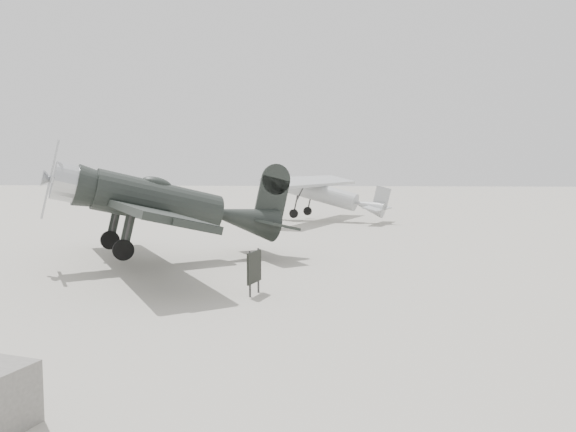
# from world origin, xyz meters

# --- Properties ---
(ground) EXTENTS (160.00, 160.00, 0.00)m
(ground) POSITION_xyz_m (0.00, 0.00, 0.00)
(ground) COLOR gray
(ground) RESTS_ON ground
(lowwing_monoplane) EXTENTS (9.29, 11.02, 3.78)m
(lowwing_monoplane) POSITION_xyz_m (-2.62, 0.99, 2.00)
(lowwing_monoplane) COLOR black
(lowwing_monoplane) RESTS_ON ground
(highwing_monoplane) EXTENTS (7.79, 10.70, 3.08)m
(highwing_monoplane) POSITION_xyz_m (2.35, 16.55, 1.93)
(highwing_monoplane) COLOR #A0A3A5
(highwing_monoplane) RESTS_ON ground
(sign_board) EXTENTS (0.27, 0.80, 1.18)m
(sign_board) POSITION_xyz_m (0.92, -3.59, 0.71)
(sign_board) COLOR #333333
(sign_board) RESTS_ON ground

